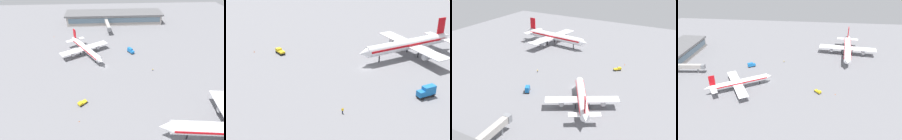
# 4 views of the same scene
# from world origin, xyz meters

# --- Properties ---
(ground) EXTENTS (288.00, 288.00, 0.00)m
(ground) POSITION_xyz_m (0.00, 0.00, 0.00)
(ground) COLOR slate
(terminal_building) EXTENTS (88.34, 21.39, 9.46)m
(terminal_building) POSITION_xyz_m (-10.89, -77.94, 4.82)
(terminal_building) COLOR #9E9993
(terminal_building) RESTS_ON ground
(airplane_taxiing) EXTENTS (31.69, 37.80, 12.82)m
(airplane_taxiing) POSITION_xyz_m (12.24, -15.95, 4.66)
(airplane_taxiing) COLOR white
(airplane_taxiing) RESTS_ON ground
(catering_truck) EXTENTS (4.45, 5.80, 3.30)m
(catering_truck) POSITION_xyz_m (-18.20, -16.62, 1.70)
(catering_truck) COLOR black
(catering_truck) RESTS_ON ground
(pushback_tractor) EXTENTS (4.53, 4.37, 1.90)m
(pushback_tractor) POSITION_xyz_m (11.52, 32.53, 0.97)
(pushback_tractor) COLOR black
(pushback_tractor) RESTS_ON ground
(ground_crew_worker) EXTENTS (0.42, 0.58, 1.67)m
(ground_crew_worker) POSITION_xyz_m (-28.13, 6.47, 0.85)
(ground_crew_worker) COLOR #1E2338
(ground_crew_worker) RESTS_ON ground
(jet_bridge) EXTENTS (4.93, 23.54, 6.74)m
(jet_bridge) POSITION_xyz_m (-4.24, -57.11, 5.14)
(jet_bridge) COLOR #9E9993
(jet_bridge) RESTS_ON ground
(safety_cone_near_gate) EXTENTS (0.44, 0.44, 0.60)m
(safety_cone_near_gate) POSITION_xyz_m (12.15, 42.88, 0.30)
(safety_cone_near_gate) COLOR #EA590C
(safety_cone_near_gate) RESTS_ON ground
(safety_cone_mid_apron) EXTENTS (0.44, 0.44, 0.60)m
(safety_cone_mid_apron) POSITION_xyz_m (39.13, -46.68, 0.30)
(safety_cone_mid_apron) COLOR #EA590C
(safety_cone_mid_apron) RESTS_ON ground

